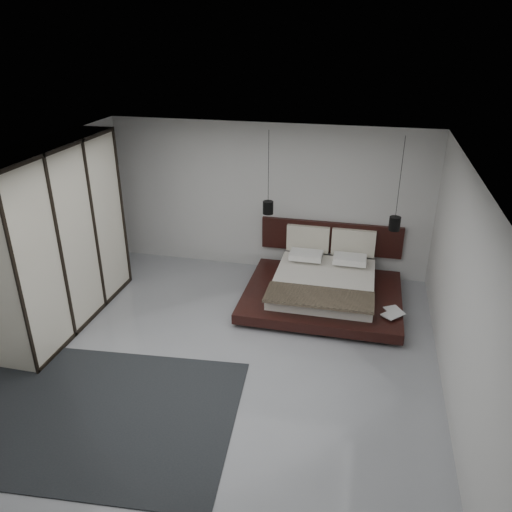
% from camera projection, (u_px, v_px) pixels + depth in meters
% --- Properties ---
extents(floor, '(6.00, 6.00, 0.00)m').
position_uv_depth(floor, '(225.00, 354.00, 7.23)').
color(floor, '#95979D').
rests_on(floor, ground).
extents(ceiling, '(6.00, 6.00, 0.00)m').
position_uv_depth(ceiling, '(219.00, 164.00, 6.06)').
color(ceiling, white).
rests_on(ceiling, wall_back).
extents(wall_back, '(6.00, 0.00, 6.00)m').
position_uv_depth(wall_back, '(268.00, 199.00, 9.30)').
color(wall_back, '#BBBBB8').
rests_on(wall_back, floor).
extents(wall_front, '(6.00, 0.00, 6.00)m').
position_uv_depth(wall_front, '(116.00, 428.00, 3.99)').
color(wall_front, '#BBBBB8').
rests_on(wall_front, floor).
extents(wall_left, '(0.00, 6.00, 6.00)m').
position_uv_depth(wall_left, '(24.00, 247.00, 7.26)').
color(wall_left, '#BBBBB8').
rests_on(wall_left, floor).
extents(wall_right, '(0.00, 6.00, 6.00)m').
position_uv_depth(wall_right, '(460.00, 292.00, 6.03)').
color(wall_right, '#BBBBB8').
rests_on(wall_right, floor).
extents(lattice_screen, '(0.05, 0.90, 2.60)m').
position_uv_depth(lattice_screen, '(110.00, 202.00, 9.46)').
color(lattice_screen, black).
rests_on(lattice_screen, floor).
extents(bed, '(2.61, 2.32, 1.05)m').
position_uv_depth(bed, '(324.00, 285.00, 8.56)').
color(bed, black).
rests_on(bed, floor).
extents(book_lower, '(0.35, 0.38, 0.03)m').
position_uv_depth(book_lower, '(388.00, 312.00, 7.80)').
color(book_lower, '#99724C').
rests_on(book_lower, bed).
extents(book_upper, '(0.37, 0.38, 0.02)m').
position_uv_depth(book_upper, '(387.00, 312.00, 7.76)').
color(book_upper, '#99724C').
rests_on(book_upper, book_lower).
extents(pendant_left, '(0.18, 0.18, 1.44)m').
position_uv_depth(pendant_left, '(268.00, 207.00, 8.63)').
color(pendant_left, black).
rests_on(pendant_left, ceiling).
extents(pendant_right, '(0.19, 0.19, 1.56)m').
position_uv_depth(pendant_right, '(395.00, 223.00, 8.24)').
color(pendant_right, black).
rests_on(pendant_right, ceiling).
extents(wardrobe, '(0.68, 2.88, 2.83)m').
position_uv_depth(wardrobe, '(59.00, 238.00, 7.55)').
color(wardrobe, beige).
rests_on(wardrobe, floor).
extents(rug, '(3.62, 2.73, 0.01)m').
position_uv_depth(rug, '(96.00, 413.00, 6.12)').
color(rug, black).
rests_on(rug, floor).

